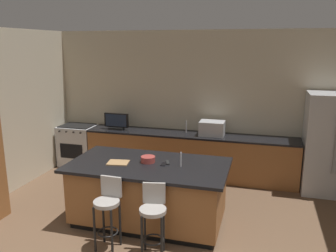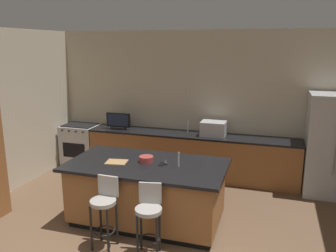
# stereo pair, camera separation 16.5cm
# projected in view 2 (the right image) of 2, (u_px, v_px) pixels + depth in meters

# --- Properties ---
(wall_back) EXTENTS (6.63, 0.12, 2.94)m
(wall_back) POSITION_uv_depth(u_px,v_px,m) (200.00, 103.00, 7.12)
(wall_back) COLOR beige
(wall_back) RESTS_ON ground_plane
(counter_back) EXTENTS (4.28, 0.62, 0.90)m
(counter_back) POSITION_uv_depth(u_px,v_px,m) (190.00, 155.00, 7.03)
(counter_back) COLOR brown
(counter_back) RESTS_ON ground_plane
(kitchen_island) EXTENTS (2.35, 1.27, 0.93)m
(kitchen_island) POSITION_uv_depth(u_px,v_px,m) (147.00, 192.00, 5.21)
(kitchen_island) COLOR black
(kitchen_island) RESTS_ON ground_plane
(refrigerator) EXTENTS (0.94, 0.80, 1.83)m
(refrigerator) POSITION_uv_depth(u_px,v_px,m) (334.00, 145.00, 6.09)
(refrigerator) COLOR #B7BABF
(refrigerator) RESTS_ON ground_plane
(range_oven) EXTENTS (0.77, 0.63, 0.92)m
(range_oven) POSITION_uv_depth(u_px,v_px,m) (81.00, 144.00, 7.76)
(range_oven) COLOR #B7BABF
(range_oven) RESTS_ON ground_plane
(microwave) EXTENTS (0.48, 0.36, 0.29)m
(microwave) POSITION_uv_depth(u_px,v_px,m) (213.00, 129.00, 6.76)
(microwave) COLOR #B7BABF
(microwave) RESTS_ON counter_back
(tv_monitor) EXTENTS (0.53, 0.16, 0.35)m
(tv_monitor) POSITION_uv_depth(u_px,v_px,m) (118.00, 122.00, 7.29)
(tv_monitor) COLOR black
(tv_monitor) RESTS_ON counter_back
(sink_faucet_back) EXTENTS (0.02, 0.02, 0.24)m
(sink_faucet_back) POSITION_uv_depth(u_px,v_px,m) (188.00, 127.00, 7.02)
(sink_faucet_back) COLOR #B2B2B7
(sink_faucet_back) RESTS_ON counter_back
(sink_faucet_island) EXTENTS (0.02, 0.02, 0.22)m
(sink_faucet_island) POSITION_uv_depth(u_px,v_px,m) (179.00, 160.00, 4.93)
(sink_faucet_island) COLOR #B2B2B7
(sink_faucet_island) RESTS_ON kitchen_island
(bar_stool_left) EXTENTS (0.34, 0.34, 0.96)m
(bar_stool_left) POSITION_uv_depth(u_px,v_px,m) (105.00, 207.00, 4.52)
(bar_stool_left) COLOR gray
(bar_stool_left) RESTS_ON ground_plane
(bar_stool_right) EXTENTS (0.34, 0.36, 0.94)m
(bar_stool_right) POSITION_uv_depth(u_px,v_px,m) (149.00, 214.00, 4.34)
(bar_stool_right) COLOR gray
(bar_stool_right) RESTS_ON ground_plane
(fruit_bowl) EXTENTS (0.21, 0.21, 0.09)m
(fruit_bowl) POSITION_uv_depth(u_px,v_px,m) (146.00, 159.00, 5.15)
(fruit_bowl) COLOR #993833
(fruit_bowl) RESTS_ON kitchen_island
(cell_phone) EXTENTS (0.07, 0.15, 0.01)m
(cell_phone) POSITION_uv_depth(u_px,v_px,m) (162.00, 164.00, 5.06)
(cell_phone) COLOR black
(cell_phone) RESTS_ON kitchen_island
(tv_remote) EXTENTS (0.10, 0.17, 0.02)m
(tv_remote) POSITION_uv_depth(u_px,v_px,m) (166.00, 162.00, 5.11)
(tv_remote) COLOR black
(tv_remote) RESTS_ON kitchen_island
(cutting_board) EXTENTS (0.34, 0.29, 0.02)m
(cutting_board) POSITION_uv_depth(u_px,v_px,m) (117.00, 162.00, 5.13)
(cutting_board) COLOR #A87F51
(cutting_board) RESTS_ON kitchen_island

